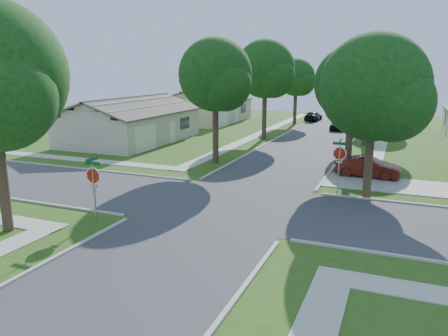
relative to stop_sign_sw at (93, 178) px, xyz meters
name	(u,v)px	position (x,y,z in m)	size (l,w,h in m)	color
ground	(230,205)	(4.70, 4.70, -2.03)	(100.00, 100.00, 0.00)	#2C5116
road_ns	(230,204)	(4.70, 4.70, -2.03)	(7.00, 100.00, 0.02)	#333335
sidewalk_ne	(382,138)	(10.80, 30.70, -2.01)	(1.20, 40.00, 0.04)	#9E9B91
sidewalk_nw	(265,131)	(-1.40, 30.70, -2.01)	(1.20, 40.00, 0.04)	#9E9B91
driveway	(398,186)	(12.60, 11.80, -2.01)	(8.80, 3.60, 0.05)	#9E9B91
stop_sign_sw	(93,178)	(0.00, 0.00, 0.00)	(1.05, 0.80, 2.98)	gray
stop_sign_ne	(340,156)	(9.40, 9.40, 0.00)	(1.05, 0.80, 2.98)	gray
tree_e_near	(353,87)	(9.45, 13.71, 3.61)	(4.97, 4.80, 8.28)	#38281C
tree_e_mid	(369,75)	(9.46, 25.71, 4.22)	(5.59, 5.40, 9.21)	#38281C
tree_e_far	(378,76)	(9.45, 38.71, 3.95)	(5.17, 5.00, 8.72)	#38281C
tree_w_near	(216,78)	(0.06, 13.71, 4.08)	(5.38, 5.20, 8.97)	#38281C
tree_w_mid	(266,72)	(0.06, 25.71, 4.46)	(5.80, 5.60, 9.56)	#38281C
tree_w_far	(296,79)	(0.05, 38.71, 3.48)	(4.76, 4.60, 8.04)	#38281C
tree_ne_corner	(375,92)	(11.06, 8.91, 3.56)	(5.80, 5.60, 8.66)	#38281C
house_nw_near	(131,125)	(-11.29, 19.70, -0.51)	(8.42, 13.60, 4.23)	#AFA48A
house_nw_far	(206,110)	(-11.29, 36.70, -0.51)	(8.42, 13.60, 4.23)	#AFA48A
car_driveway	(368,167)	(10.70, 13.40, -1.37)	(1.39, 3.98, 1.31)	#4C150F
car_curb_east	(339,124)	(5.90, 35.12, -1.34)	(1.62, 4.03, 1.37)	black
car_curb_west	(313,116)	(1.50, 42.97, -1.43)	(1.69, 4.16, 1.21)	black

